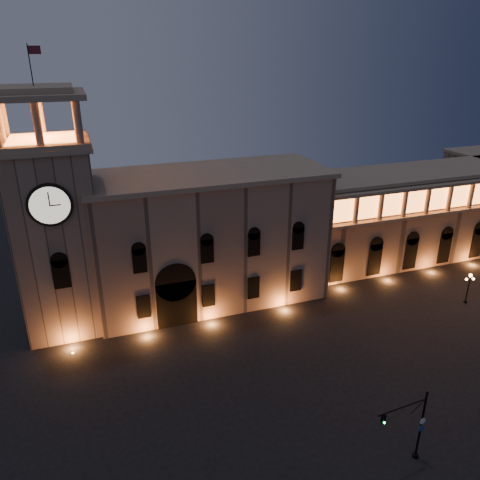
% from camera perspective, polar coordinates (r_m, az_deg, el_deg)
% --- Properties ---
extents(ground, '(160.00, 160.00, 0.00)m').
position_cam_1_polar(ground, '(49.47, 6.33, -18.08)').
color(ground, black).
rests_on(ground, ground).
extents(government_building, '(30.80, 12.80, 17.60)m').
position_cam_1_polar(government_building, '(61.99, -3.81, 0.34)').
color(government_building, '#8A6D5A').
rests_on(government_building, ground).
extents(clock_tower, '(9.80, 9.80, 32.40)m').
position_cam_1_polar(clock_tower, '(57.91, -21.44, 1.11)').
color(clock_tower, '#8A6D5A').
rests_on(clock_tower, ground).
extents(colonnade_wing, '(40.60, 11.50, 14.50)m').
position_cam_1_polar(colonnade_wing, '(79.63, 20.09, 2.96)').
color(colonnade_wing, '#846855').
rests_on(colonnade_wing, ground).
extents(traffic_light, '(5.01, 0.76, 6.87)m').
position_cam_1_polar(traffic_light, '(43.10, 20.38, -20.55)').
color(traffic_light, black).
rests_on(traffic_light, ground).
extents(street_lamp_near, '(1.47, 0.54, 4.29)m').
position_cam_1_polar(street_lamp_near, '(69.83, 26.10, -5.01)').
color(street_lamp_near, black).
rests_on(street_lamp_near, ground).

